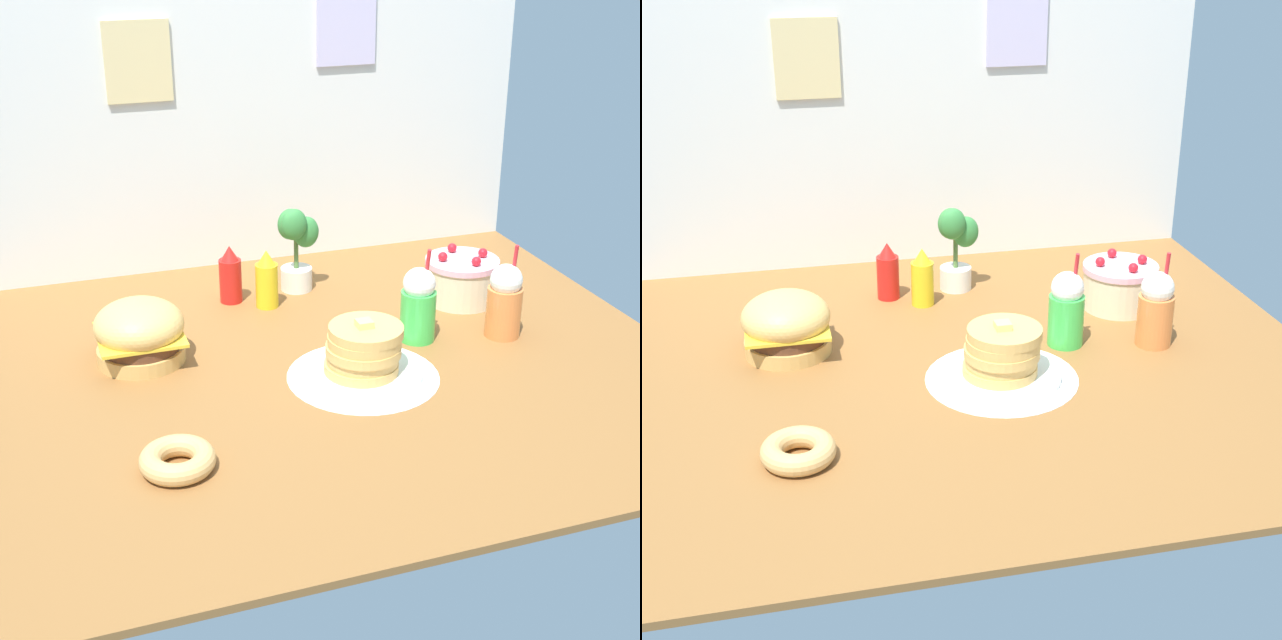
{
  "view_description": "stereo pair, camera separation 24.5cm",
  "coord_description": "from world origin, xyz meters",
  "views": [
    {
      "loc": [
        -0.75,
        -2.17,
        1.2
      ],
      "look_at": [
        -0.01,
        0.01,
        0.13
      ],
      "focal_mm": 51.44,
      "sensor_mm": 36.0,
      "label": 1
    },
    {
      "loc": [
        -0.52,
        -2.24,
        1.2
      ],
      "look_at": [
        -0.01,
        0.01,
        0.13
      ],
      "focal_mm": 51.44,
      "sensor_mm": 36.0,
      "label": 2
    }
  ],
  "objects": [
    {
      "name": "ground_plane",
      "position": [
        0.0,
        0.0,
        -0.01
      ],
      "size": [
        2.02,
        1.73,
        0.02
      ],
      "primitive_type": "cube",
      "color": "brown"
    },
    {
      "name": "back_wall",
      "position": [
        0.0,
        0.86,
        0.55
      ],
      "size": [
        2.02,
        0.04,
        1.09
      ],
      "color": "silver",
      "rests_on": "ground_plane"
    },
    {
      "name": "doily_mat",
      "position": [
        0.07,
        -0.11,
        0.0
      ],
      "size": [
        0.42,
        0.42,
        0.0
      ],
      "primitive_type": "cylinder",
      "color": "white",
      "rests_on": "ground_plane"
    },
    {
      "name": "burger",
      "position": [
        -0.48,
        0.18,
        0.09
      ],
      "size": [
        0.25,
        0.25,
        0.18
      ],
      "color": "#DBA859",
      "rests_on": "ground_plane"
    },
    {
      "name": "pancake_stack",
      "position": [
        0.07,
        -0.11,
        0.07
      ],
      "size": [
        0.32,
        0.32,
        0.17
      ],
      "color": "white",
      "rests_on": "doily_mat"
    },
    {
      "name": "layer_cake",
      "position": [
        0.57,
        0.28,
        0.07
      ],
      "size": [
        0.24,
        0.24,
        0.17
      ],
      "color": "beige",
      "rests_on": "ground_plane"
    },
    {
      "name": "ketchup_bottle",
      "position": [
        -0.14,
        0.51,
        0.09
      ],
      "size": [
        0.07,
        0.07,
        0.19
      ],
      "color": "red",
      "rests_on": "ground_plane"
    },
    {
      "name": "mustard_bottle",
      "position": [
        -0.04,
        0.44,
        0.09
      ],
      "size": [
        0.07,
        0.07,
        0.19
      ],
      "color": "yellow",
      "rests_on": "ground_plane"
    },
    {
      "name": "cream_soda_cup",
      "position": [
        0.31,
        0.06,
        0.11
      ],
      "size": [
        0.11,
        0.11,
        0.29
      ],
      "color": "green",
      "rests_on": "ground_plane"
    },
    {
      "name": "orange_float_cup",
      "position": [
        0.56,
        -0.0,
        0.11
      ],
      "size": [
        0.11,
        0.11,
        0.29
      ],
      "color": "orange",
      "rests_on": "ground_plane"
    },
    {
      "name": "donut_pink_glaze",
      "position": [
        -0.49,
        -0.39,
        0.03
      ],
      "size": [
        0.18,
        0.18,
        0.05
      ],
      "color": "tan",
      "rests_on": "ground_plane"
    },
    {
      "name": "potted_plant",
      "position": [
        0.09,
        0.54,
        0.16
      ],
      "size": [
        0.13,
        0.12,
        0.29
      ],
      "color": "white",
      "rests_on": "ground_plane"
    }
  ]
}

